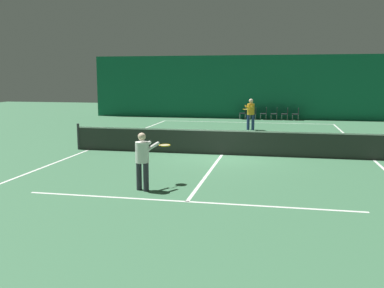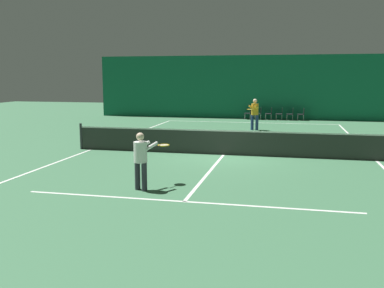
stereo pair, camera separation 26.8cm
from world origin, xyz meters
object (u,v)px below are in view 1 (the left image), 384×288
at_px(player_far, 251,112).
at_px(courtside_chair_0, 244,112).
at_px(player_near, 143,157).
at_px(tennis_net, 222,141).
at_px(courtside_chair_3, 275,113).
at_px(courtside_chair_4, 286,113).
at_px(courtside_chair_5, 297,113).
at_px(courtside_chair_2, 265,113).
at_px(courtside_chair_1, 254,113).

relative_size(player_far, courtside_chair_0, 2.08).
bearing_deg(player_near, tennis_net, 9.43).
height_order(courtside_chair_3, courtside_chair_4, same).
bearing_deg(tennis_net, player_far, 86.11).
bearing_deg(player_far, courtside_chair_5, 166.13).
xyz_separation_m(player_far, courtside_chair_0, (-0.87, 6.07, -0.53)).
bearing_deg(courtside_chair_5, courtside_chair_2, -90.00).
bearing_deg(courtside_chair_2, player_far, -5.43).
height_order(player_far, courtside_chair_5, player_far).
bearing_deg(courtside_chair_0, courtside_chair_4, 90.00).
bearing_deg(player_near, player_far, 15.02).
relative_size(player_near, courtside_chair_4, 1.83).
xyz_separation_m(player_near, courtside_chair_2, (2.46, 19.63, -0.41)).
height_order(tennis_net, courtside_chair_4, tennis_net).
relative_size(courtside_chair_1, courtside_chair_2, 1.00).
height_order(player_near, courtside_chair_0, player_near).
bearing_deg(player_near, courtside_chair_1, 17.87).
xyz_separation_m(player_near, courtside_chair_3, (3.18, 19.63, -0.41)).
distance_m(player_near, courtside_chair_5, 20.17).
relative_size(courtside_chair_3, courtside_chair_4, 1.00).
xyz_separation_m(courtside_chair_0, courtside_chair_1, (0.72, 0.00, 0.00)).
distance_m(tennis_net, player_far, 8.00).
relative_size(courtside_chair_1, courtside_chair_4, 1.00).
bearing_deg(courtside_chair_1, courtside_chair_3, 90.00).
bearing_deg(tennis_net, courtside_chair_5, 76.81).
xyz_separation_m(player_near, courtside_chair_1, (1.74, 19.63, -0.41)).
bearing_deg(courtside_chair_5, player_far, -24.36).
distance_m(player_near, player_far, 13.69).
height_order(courtside_chair_4, courtside_chair_5, same).
bearing_deg(courtside_chair_3, player_near, -9.22).
height_order(courtside_chair_2, courtside_chair_4, same).
xyz_separation_m(courtside_chair_2, courtside_chair_5, (2.17, 0.00, 0.00)).
relative_size(player_far, courtside_chair_2, 2.08).
bearing_deg(courtside_chair_0, player_far, 8.16).
xyz_separation_m(tennis_net, courtside_chair_5, (3.29, 14.03, -0.03)).
relative_size(tennis_net, courtside_chair_1, 14.29).
distance_m(player_far, courtside_chair_4, 6.42).
relative_size(tennis_net, courtside_chair_2, 14.29).
distance_m(tennis_net, courtside_chair_2, 14.08).
xyz_separation_m(tennis_net, player_far, (0.54, 7.96, 0.51)).
bearing_deg(courtside_chair_1, tennis_net, -1.61).
relative_size(courtside_chair_1, courtside_chair_5, 1.00).
height_order(tennis_net, courtside_chair_0, tennis_net).
bearing_deg(player_near, courtside_chair_4, 11.67).
distance_m(player_near, courtside_chair_2, 19.78).
xyz_separation_m(courtside_chair_2, courtside_chair_4, (1.45, 0.00, 0.00)).
bearing_deg(courtside_chair_5, courtside_chair_0, -90.00).
xyz_separation_m(player_far, courtside_chair_2, (0.58, 6.07, -0.53)).
bearing_deg(courtside_chair_2, courtside_chair_3, 90.00).
bearing_deg(courtside_chair_2, courtside_chair_0, -90.00).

